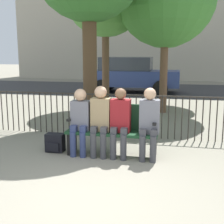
{
  "coord_description": "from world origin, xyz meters",
  "views": [
    {
      "loc": [
        1.12,
        -3.56,
        1.85
      ],
      "look_at": [
        0.0,
        1.75,
        0.8
      ],
      "focal_mm": 50.0,
      "sensor_mm": 36.0,
      "label": 1
    }
  ],
  "objects": [
    {
      "name": "ground_plane",
      "position": [
        0.0,
        0.0,
        0.0
      ],
      "size": [
        80.0,
        80.0,
        0.0
      ],
      "primitive_type": "plane",
      "color": "gray"
    },
    {
      "name": "park_bench",
      "position": [
        0.0,
        1.83,
        0.49
      ],
      "size": [
        1.64,
        0.45,
        0.92
      ],
      "color": "#14381E",
      "rests_on": "ground"
    },
    {
      "name": "seated_person_0",
      "position": [
        -0.57,
        1.7,
        0.68
      ],
      "size": [
        0.34,
        0.39,
        1.2
      ],
      "color": "navy",
      "rests_on": "ground"
    },
    {
      "name": "seated_person_1",
      "position": [
        -0.2,
        1.71,
        0.71
      ],
      "size": [
        0.34,
        0.39,
        1.26
      ],
      "color": "#3D3D42",
      "rests_on": "ground"
    },
    {
      "name": "seated_person_2",
      "position": [
        0.16,
        1.7,
        0.68
      ],
      "size": [
        0.34,
        0.39,
        1.23
      ],
      "color": "#3D3D42",
      "rests_on": "ground"
    },
    {
      "name": "seated_person_3",
      "position": [
        0.67,
        1.71,
        0.7
      ],
      "size": [
        0.34,
        0.39,
        1.25
      ],
      "color": "#3D3D42",
      "rests_on": "ground"
    },
    {
      "name": "backpack",
      "position": [
        -1.09,
        1.74,
        0.17
      ],
      "size": [
        0.34,
        0.24,
        0.34
      ],
      "color": "black",
      "rests_on": "ground"
    },
    {
      "name": "fence_railing",
      "position": [
        -0.02,
        3.05,
        0.56
      ],
      "size": [
        9.01,
        0.03,
        0.95
      ],
      "color": "#2D2823",
      "rests_on": "ground"
    },
    {
      "name": "tree_0",
      "position": [
        0.63,
        7.75,
        3.32
      ],
      "size": [
        2.74,
        2.74,
        4.71
      ],
      "color": "brown",
      "rests_on": "ground"
    },
    {
      "name": "street_surface",
      "position": [
        0.0,
        12.0,
        0.0
      ],
      "size": [
        24.0,
        6.0,
        0.01
      ],
      "color": "#333335",
      "rests_on": "ground"
    },
    {
      "name": "parked_car_0",
      "position": [
        -0.99,
        10.71,
        0.84
      ],
      "size": [
        4.2,
        1.94,
        1.62
      ],
      "color": "navy",
      "rests_on": "ground"
    }
  ]
}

